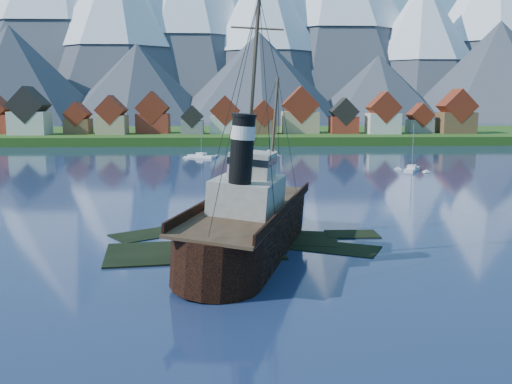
{
  "coord_description": "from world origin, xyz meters",
  "views": [
    {
      "loc": [
        1.21,
        -59.67,
        15.8
      ],
      "look_at": [
        3.75,
        6.0,
        5.0
      ],
      "focal_mm": 40.0,
      "sensor_mm": 36.0,
      "label": 1
    }
  ],
  "objects_px": {
    "sailboat_c": "(201,157)",
    "tugboat_wreck": "(247,219)",
    "sailboat_d": "(412,170)",
    "sailboat_e": "(271,154)"
  },
  "relations": [
    {
      "from": "sailboat_e",
      "to": "sailboat_d",
      "type": "bearing_deg",
      "value": -39.03
    },
    {
      "from": "tugboat_wreck",
      "to": "sailboat_d",
      "type": "xyz_separation_m",
      "value": [
        37.88,
        65.02,
        -3.04
      ]
    },
    {
      "from": "sailboat_c",
      "to": "tugboat_wreck",
      "type": "bearing_deg",
      "value": -138.05
    },
    {
      "from": "sailboat_c",
      "to": "sailboat_d",
      "type": "height_order",
      "value": "sailboat_d"
    },
    {
      "from": "sailboat_d",
      "to": "sailboat_e",
      "type": "distance_m",
      "value": 48.02
    },
    {
      "from": "tugboat_wreck",
      "to": "sailboat_c",
      "type": "relative_size",
      "value": 3.04
    },
    {
      "from": "sailboat_c",
      "to": "sailboat_e",
      "type": "relative_size",
      "value": 1.05
    },
    {
      "from": "tugboat_wreck",
      "to": "sailboat_e",
      "type": "bearing_deg",
      "value": 100.45
    },
    {
      "from": "tugboat_wreck",
      "to": "sailboat_c",
      "type": "xyz_separation_m",
      "value": [
        -10.15,
        95.53,
        -3.05
      ]
    },
    {
      "from": "sailboat_c",
      "to": "sailboat_e",
      "type": "xyz_separation_m",
      "value": [
        19.31,
        7.98,
        -0.02
      ]
    }
  ]
}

